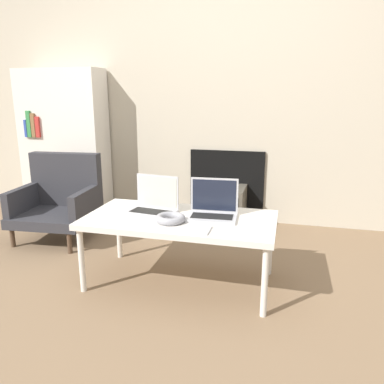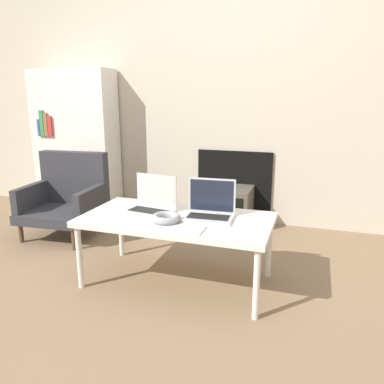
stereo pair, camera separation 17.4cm
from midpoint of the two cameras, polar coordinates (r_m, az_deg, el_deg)
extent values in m
plane|color=#7A6047|center=(2.19, -7.08, -17.94)|extent=(14.00, 14.00, 0.00)
cube|color=#B7AD99|center=(3.56, 3.12, 16.41)|extent=(7.00, 0.06, 2.60)
cube|color=black|center=(3.60, 3.91, 0.96)|extent=(0.71, 0.03, 0.68)
cube|color=silver|center=(2.34, -3.99, -4.28)|extent=(1.18, 0.60, 0.04)
cylinder|color=silver|center=(2.43, -18.50, -9.90)|extent=(0.04, 0.04, 0.41)
cylinder|color=silver|center=(2.08, 8.61, -13.47)|extent=(0.04, 0.04, 0.41)
cylinder|color=silver|center=(2.84, -12.81, -5.90)|extent=(0.04, 0.04, 0.41)
cylinder|color=silver|center=(2.55, 9.88, -8.10)|extent=(0.04, 0.04, 0.41)
cube|color=#B2B2B7|center=(2.41, -8.38, -3.16)|extent=(0.32, 0.25, 0.02)
cube|color=black|center=(2.41, -8.38, -2.95)|extent=(0.27, 0.15, 0.00)
cube|color=#B2B2B7|center=(2.46, -7.30, 0.08)|extent=(0.30, 0.05, 0.22)
cube|color=beige|center=(2.46, -7.34, 0.05)|extent=(0.27, 0.04, 0.20)
cube|color=#B2B2B7|center=(2.29, 0.88, -3.94)|extent=(0.31, 0.23, 0.02)
cube|color=black|center=(2.29, 0.89, -3.72)|extent=(0.26, 0.13, 0.00)
cube|color=#B2B2B7|center=(2.35, 1.31, -0.48)|extent=(0.30, 0.03, 0.22)
cube|color=black|center=(2.35, 1.28, -0.51)|extent=(0.27, 0.02, 0.20)
torus|color=gray|center=(2.24, -5.55, -4.05)|extent=(0.18, 0.18, 0.04)
cube|color=silver|center=(2.09, -0.53, -5.86)|extent=(0.06, 0.15, 0.01)
cube|color=#4C473D|center=(3.45, 3.26, -2.25)|extent=(0.40, 0.38, 0.37)
cube|color=black|center=(3.27, 2.60, -3.17)|extent=(0.33, 0.01, 0.29)
cube|color=#2D2D33|center=(3.33, -21.45, -3.51)|extent=(0.66, 0.60, 0.08)
cube|color=#2D2D33|center=(3.45, -19.97, 1.85)|extent=(0.62, 0.15, 0.46)
cube|color=#2D2D33|center=(3.45, -25.60, -0.95)|extent=(0.10, 0.50, 0.20)
cube|color=#2D2D33|center=(3.16, -17.37, -1.44)|extent=(0.10, 0.50, 0.20)
cylinder|color=#4C3828|center=(3.36, -27.04, -6.14)|extent=(0.04, 0.04, 0.16)
cylinder|color=#4C3828|center=(3.06, -19.74, -7.36)|extent=(0.04, 0.04, 0.16)
cylinder|color=#4C3828|center=(3.69, -22.50, -3.93)|extent=(0.04, 0.04, 0.16)
cylinder|color=#4C3828|center=(3.41, -15.57, -4.79)|extent=(0.04, 0.04, 0.16)
cube|color=silver|center=(4.02, -20.03, 6.98)|extent=(0.85, 0.30, 1.43)
cube|color=#2D479E|center=(4.06, -25.14, 8.76)|extent=(0.03, 0.02, 0.16)
cube|color=#337F42|center=(4.03, -24.76, 9.39)|extent=(0.04, 0.02, 0.25)
cube|color=brown|center=(4.00, -24.21, 9.25)|extent=(0.04, 0.02, 0.23)
cube|color=#B22D28|center=(3.97, -23.65, 9.05)|extent=(0.04, 0.02, 0.20)
camera|label=1|loc=(0.09, -91.93, -0.49)|focal=35.00mm
camera|label=2|loc=(0.09, 88.07, 0.49)|focal=35.00mm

